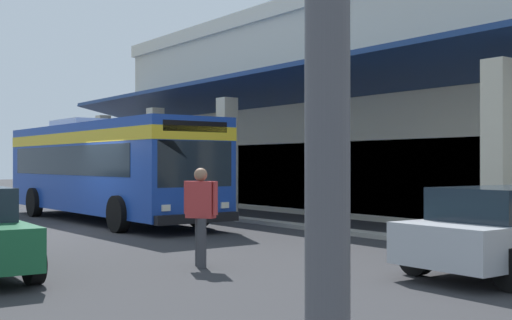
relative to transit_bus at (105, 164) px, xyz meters
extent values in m
plane|color=#2D2D30|center=(2.79, 6.27, -1.85)|extent=(120.00, 120.00, 0.00)
cube|color=#9E998E|center=(1.32, 3.49, -1.79)|extent=(31.69, 0.50, 0.12)
cube|color=beige|center=(1.32, 13.19, 1.88)|extent=(26.41, 12.77, 7.47)
cube|color=beige|center=(1.32, 13.19, 5.92)|extent=(26.71, 13.07, 0.60)
cube|color=beige|center=(-9.25, 3.88, 0.20)|extent=(0.55, 0.55, 4.11)
cube|color=beige|center=(-3.97, 3.88, 0.20)|extent=(0.55, 0.55, 4.11)
cube|color=beige|center=(1.32, 3.88, 0.20)|extent=(0.55, 0.55, 4.11)
cube|color=beige|center=(6.60, 3.88, 0.20)|extent=(0.55, 0.55, 4.11)
cube|color=beige|center=(11.88, 3.88, 0.20)|extent=(0.55, 0.55, 4.11)
cube|color=navy|center=(1.32, 5.20, 2.61)|extent=(26.41, 3.16, 0.82)
cube|color=#19232D|center=(1.32, 6.84, -0.45)|extent=(22.18, 0.08, 2.40)
cube|color=#193D9E|center=(0.05, 0.00, -0.13)|extent=(11.05, 2.75, 2.75)
cube|color=yellow|center=(0.05, 0.00, 0.80)|extent=(11.07, 2.77, 0.36)
cube|color=#19232D|center=(-0.25, 0.00, 0.10)|extent=(9.29, 2.75, 0.90)
cube|color=#19232D|center=(5.52, 0.10, 0.00)|extent=(0.10, 2.24, 1.20)
cube|color=black|center=(5.53, 0.10, 0.97)|extent=(0.10, 1.94, 0.28)
cube|color=black|center=(5.65, 0.10, -1.40)|extent=(0.25, 2.45, 0.24)
cube|color=silver|center=(5.56, 1.00, -1.10)|extent=(0.06, 0.24, 0.16)
cube|color=silver|center=(5.59, -0.79, -1.10)|extent=(0.06, 0.24, 0.16)
cube|color=silver|center=(-1.45, -0.03, 1.37)|extent=(2.43, 1.83, 0.24)
cylinder|color=black|center=(3.66, 1.34, -1.35)|extent=(1.00, 0.30, 1.00)
cylinder|color=black|center=(3.71, -1.21, -1.35)|extent=(1.00, 0.30, 1.00)
cylinder|color=black|center=(-3.05, 1.22, -1.35)|extent=(1.00, 0.30, 1.00)
cylinder|color=black|center=(-3.00, -1.33, -1.35)|extent=(1.00, 0.30, 1.00)
cylinder|color=black|center=(10.04, -5.49, -1.53)|extent=(0.64, 0.22, 0.64)
cube|color=#19232D|center=(13.87, 1.22, -0.65)|extent=(1.60, 2.47, 0.54)
cylinder|color=black|center=(12.96, -0.07, -1.53)|extent=(0.64, 0.22, 0.64)
cylinder|color=#38383D|center=(10.24, -2.58, -1.41)|extent=(0.16, 0.16, 0.88)
cylinder|color=#38383D|center=(9.93, -2.44, -1.41)|extent=(0.16, 0.16, 0.88)
cube|color=#B23333|center=(10.09, -2.51, -0.64)|extent=(0.55, 0.47, 0.66)
sphere|color=#8C664C|center=(10.09, -2.51, -0.19)|extent=(0.24, 0.24, 0.24)
cylinder|color=#B23333|center=(10.37, -2.38, -0.61)|extent=(0.09, 0.09, 0.60)
cylinder|color=#B23333|center=(9.80, -2.64, -0.61)|extent=(0.09, 0.09, 0.60)
cube|color=#4C4742|center=(-7.85, 5.09, -1.53)|extent=(0.86, 0.86, 0.64)
cylinder|color=#332319|center=(-7.85, 5.09, -1.20)|extent=(0.73, 0.73, 0.02)
cylinder|color=brown|center=(-7.85, 5.09, -0.25)|extent=(0.16, 0.16, 1.93)
ellipsoid|color=#1E6028|center=(-7.37, 5.14, 0.96)|extent=(0.98, 0.32, 0.15)
ellipsoid|color=#1E6028|center=(-7.79, 5.57, 0.86)|extent=(0.34, 0.99, 0.14)
ellipsoid|color=#1E6028|center=(-8.29, 5.22, 0.81)|extent=(0.94, 0.47, 0.15)
ellipsoid|color=#1E6028|center=(-7.88, 4.70, 0.79)|extent=(0.27, 0.80, 0.16)
camera|label=1|loc=(20.35, -8.75, 0.02)|focal=46.73mm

